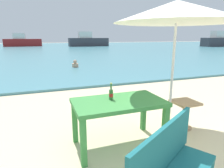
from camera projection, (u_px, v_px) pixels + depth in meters
name	position (u px, v px, depth m)	size (l,w,h in m)	color
sea_water	(55.00, 48.00, 29.62)	(120.00, 50.00, 0.08)	teal
picnic_table_green	(119.00, 107.00, 3.01)	(1.40, 0.80, 0.76)	#3D8C42
beer_bottle_amber	(111.00, 94.00, 3.02)	(0.07, 0.07, 0.26)	#2D662D
patio_umbrella	(177.00, 12.00, 3.16)	(2.10, 2.10, 2.30)	silver
side_table_wood	(184.00, 111.00, 3.66)	(0.44, 0.44, 0.54)	tan
swimmer_person	(75.00, 64.00, 10.68)	(0.34, 0.34, 0.41)	tan
boat_ferry	(23.00, 42.00, 34.29)	(6.24, 1.70, 2.27)	maroon
boat_barge	(88.00, 41.00, 34.69)	(7.01, 1.91, 2.55)	#38383F
boat_sailboat	(220.00, 41.00, 34.02)	(7.26, 1.98, 2.64)	#38383F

